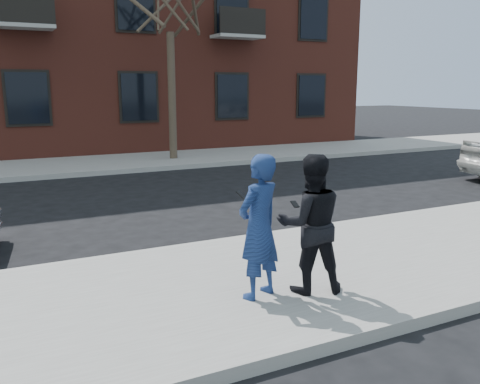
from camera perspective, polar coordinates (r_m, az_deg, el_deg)
ground at (r=6.35m, az=-13.37°, el=-12.57°), size 100.00×100.00×0.00m
near_sidewalk at (r=6.09m, az=-12.85°, el=-12.83°), size 50.00×3.50×0.15m
near_curb at (r=7.74m, az=-16.07°, el=-7.61°), size 50.00×0.10×0.15m
far_sidewalk at (r=17.15m, az=-22.10°, el=2.48°), size 50.00×3.50×0.15m
far_curb at (r=15.37m, az=-21.55°, el=1.55°), size 50.00×0.10×0.15m
apartment_building at (r=24.15m, az=-19.68°, el=19.62°), size 24.30×10.30×12.30m
man_hoodie at (r=5.85m, az=2.13°, el=-3.94°), size 0.73×0.61×1.70m
man_peacoat at (r=6.08m, az=7.92°, el=-3.56°), size 0.97×0.86×1.67m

